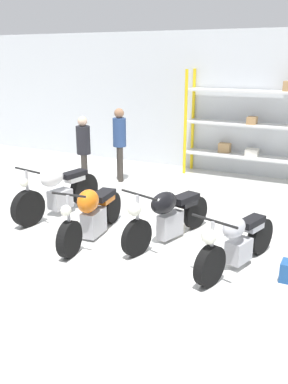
% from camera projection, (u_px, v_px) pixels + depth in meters
% --- Properties ---
extents(ground_plane, '(30.00, 30.00, 0.00)m').
position_uv_depth(ground_plane, '(134.00, 237.00, 7.33)').
color(ground_plane, silver).
extents(back_wall, '(30.00, 0.08, 3.60)m').
position_uv_depth(back_wall, '(224.00, 103.00, 11.01)').
color(back_wall, silver).
rests_on(back_wall, ground_plane).
extents(shelving_rack, '(3.20, 0.63, 2.66)m').
position_uv_depth(shelving_rack, '(252.00, 124.00, 10.48)').
color(shelving_rack, yellow).
rests_on(shelving_rack, ground_plane).
extents(motorcycle_white, '(0.69, 2.12, 1.05)m').
position_uv_depth(motorcycle_white, '(58.00, 192.00, 8.26)').
color(motorcycle_white, black).
rests_on(motorcycle_white, ground_plane).
extents(motorcycle_orange, '(0.57, 2.11, 1.01)m').
position_uv_depth(motorcycle_orange, '(92.00, 214.00, 7.20)').
color(motorcycle_orange, black).
rests_on(motorcycle_orange, ground_plane).
extents(motorcycle_black, '(0.88, 2.06, 1.00)m').
position_uv_depth(motorcycle_black, '(168.00, 214.00, 7.05)').
color(motorcycle_black, black).
rests_on(motorcycle_black, ground_plane).
extents(motorcycle_silver, '(0.86, 1.90, 0.93)m').
position_uv_depth(motorcycle_silver, '(237.00, 243.00, 6.14)').
color(motorcycle_silver, black).
rests_on(motorcycle_silver, ground_plane).
extents(person_browsing, '(0.45, 0.45, 1.78)m').
position_uv_depth(person_browsing, '(120.00, 138.00, 10.35)').
color(person_browsing, '#38332D').
rests_on(person_browsing, ground_plane).
extents(person_near_rack, '(0.44, 0.44, 1.67)m').
position_uv_depth(person_near_rack, '(84.00, 146.00, 9.81)').
color(person_near_rack, '#38332D').
rests_on(person_near_rack, ground_plane).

